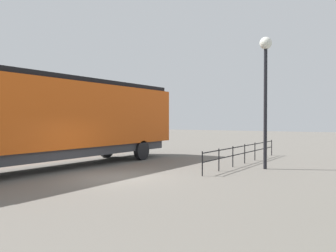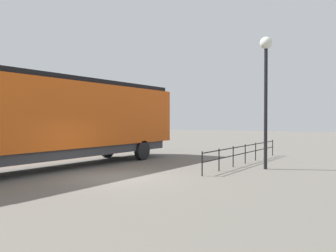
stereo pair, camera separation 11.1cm
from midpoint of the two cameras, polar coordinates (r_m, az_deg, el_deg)
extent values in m
plane|color=#666059|center=(14.48, -8.36, -8.12)|extent=(120.00, 120.00, 0.00)
cube|color=#D15114|center=(17.68, -16.88, 1.72)|extent=(2.95, 15.04, 3.05)
cube|color=black|center=(22.27, -4.49, 0.43)|extent=(2.83, 2.48, 2.13)
cube|color=black|center=(17.77, -16.91, 7.03)|extent=(2.66, 14.44, 0.24)
cube|color=#38383D|center=(17.74, -16.85, -3.94)|extent=(2.66, 13.84, 0.45)
cylinder|color=black|center=(22.06, -9.55, -3.53)|extent=(0.30, 1.10, 1.10)
cylinder|color=black|center=(20.38, -4.00, -3.90)|extent=(0.30, 1.10, 1.10)
cylinder|color=black|center=(17.14, 15.53, 2.78)|extent=(0.16, 0.16, 5.67)
sphere|color=silver|center=(17.49, 15.58, 12.67)|extent=(0.57, 0.57, 0.57)
cube|color=black|center=(19.08, 12.41, -3.12)|extent=(0.04, 9.83, 0.04)
cube|color=black|center=(19.11, 12.41, -4.23)|extent=(0.04, 9.83, 0.04)
cylinder|color=black|center=(14.63, 5.70, -6.02)|extent=(0.05, 0.05, 1.01)
cylinder|color=black|center=(16.09, 8.35, -5.38)|extent=(0.05, 0.05, 1.01)
cylinder|color=black|center=(17.59, 10.55, -4.84)|extent=(0.05, 0.05, 1.01)
cylinder|color=black|center=(19.11, 12.41, -4.38)|extent=(0.05, 0.05, 1.01)
cylinder|color=black|center=(20.65, 13.98, -3.99)|extent=(0.05, 0.05, 1.01)
cylinder|color=black|center=(22.21, 15.34, -3.64)|extent=(0.05, 0.05, 1.01)
cylinder|color=black|center=(23.77, 16.51, -3.34)|extent=(0.05, 0.05, 1.01)
camera|label=1|loc=(0.06, -89.80, 0.00)|focal=38.13mm
camera|label=2|loc=(0.06, 90.20, 0.00)|focal=38.13mm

